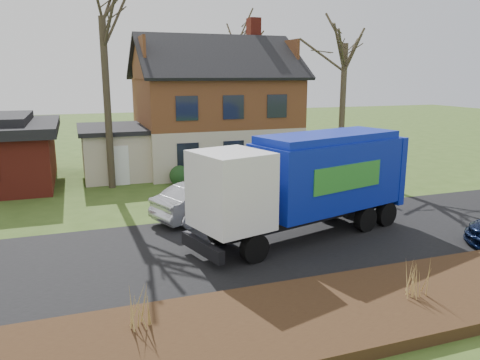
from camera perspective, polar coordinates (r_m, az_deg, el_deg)
name	(u,v)px	position (r m, az deg, el deg)	size (l,w,h in m)	color
ground	(274,242)	(16.57, 4.12, -7.61)	(120.00, 120.00, 0.00)	#37511B
road	(274,242)	(16.56, 4.12, -7.58)	(80.00, 7.00, 0.02)	black
mulch_verge	(360,308)	(12.26, 14.43, -14.89)	(80.00, 3.50, 0.30)	black
main_house	(206,103)	(29.22, -4.12, 9.34)	(12.95, 8.95, 9.26)	beige
garbage_truck	(309,178)	(16.88, 8.39, 0.19)	(8.89, 4.52, 3.68)	black
silver_sedan	(207,200)	(19.09, -4.06, -2.47)	(1.59, 4.56, 1.50)	#B6B8BE
tree_front_east	(347,21)	(28.24, 12.86, 18.41)	(3.85, 3.85, 10.68)	#453B29
tree_back	(237,29)	(37.70, -0.32, 17.98)	(3.48, 3.48, 11.02)	#473A2A
grass_clump_west	(138,306)	(10.79, -12.29, -14.81)	(0.39, 0.32, 1.03)	#AB8E4B
grass_clump_mid	(418,277)	(12.68, 20.83, -11.01)	(0.37, 0.31, 1.05)	tan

